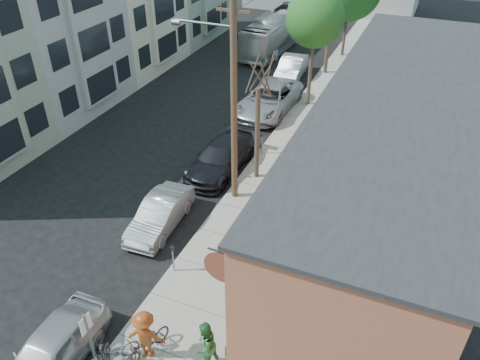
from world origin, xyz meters
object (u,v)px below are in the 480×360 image
at_px(patron_grey, 271,237).
at_px(car_4, 291,68).
at_px(tree_bare, 257,135).
at_px(patio_chair_b, 259,312).
at_px(parking_meter_far, 262,140).
at_px(car_0, 50,352).
at_px(sign_post, 90,340).
at_px(car_2, 221,157).
at_px(patron_green, 205,345).
at_px(car_1, 160,214).
at_px(patio_chair_a, 233,344).
at_px(parking_meter_near, 173,255).
at_px(car_3, 269,99).
at_px(tree_leafy_mid, 315,19).
at_px(utility_pole_near, 233,93).
at_px(parked_bike_b, 111,354).
at_px(bus, 276,32).
at_px(cyclist, 145,335).

bearing_deg(patron_grey, car_4, -160.52).
distance_m(tree_bare, patio_chair_b, 9.28).
distance_m(parking_meter_far, car_0, 14.86).
relative_size(patron_grey, car_4, 0.40).
relative_size(sign_post, car_2, 0.53).
height_order(parking_meter_far, patron_green, patron_green).
bearing_deg(car_1, patio_chair_a, -43.93).
xyz_separation_m(parking_meter_near, car_4, (-1.93, 21.01, -0.20)).
bearing_deg(car_3, tree_leafy_mid, 42.06).
xyz_separation_m(tree_leafy_mid, car_1, (-2.48, -14.56, -4.98)).
height_order(utility_pole_near, parked_bike_b, utility_pole_near).
bearing_deg(parking_meter_far, patron_green, -76.98).
distance_m(sign_post, car_2, 12.48).
xyz_separation_m(patron_grey, bus, (-8.37, 24.62, 0.39)).
distance_m(sign_post, patron_grey, 7.78).
distance_m(cyclist, car_2, 11.39).
height_order(parking_meter_far, utility_pole_near, utility_pole_near).
bearing_deg(utility_pole_near, tree_leafy_mid, 87.93).
bearing_deg(car_0, bus, 95.08).
bearing_deg(patio_chair_b, utility_pole_near, 122.91).
bearing_deg(car_3, parking_meter_near, -82.43).
distance_m(parking_meter_near, parked_bike_b, 4.39).
bearing_deg(tree_leafy_mid, car_1, -99.68).
bearing_deg(car_1, patio_chair_b, -32.19).
distance_m(tree_bare, patron_grey, 5.98).
bearing_deg(cyclist, tree_bare, -99.74).
relative_size(parking_meter_near, parked_bike_b, 0.67).
xyz_separation_m(tree_bare, car_3, (-2.08, 7.61, -1.69)).
height_order(utility_pole_near, patio_chair_b, utility_pole_near).
height_order(patio_chair_b, parked_bike_b, parked_bike_b).
bearing_deg(patio_chair_a, car_2, 92.26).
bearing_deg(tree_bare, parking_meter_near, -94.22).
height_order(sign_post, car_3, sign_post).
relative_size(utility_pole_near, car_2, 1.91).
bearing_deg(bus, tree_leafy_mid, -57.79).
distance_m(parking_meter_near, patron_grey, 3.89).
xyz_separation_m(patron_grey, car_2, (-4.60, 5.22, -0.32)).
distance_m(patron_green, car_4, 24.71).
bearing_deg(parking_meter_near, parking_meter_far, 90.00).
height_order(patio_chair_a, car_3, car_3).
height_order(tree_bare, cyclist, tree_bare).
bearing_deg(patio_chair_a, parked_bike_b, -175.49).
height_order(patio_chair_a, car_4, car_4).
xyz_separation_m(parking_meter_far, tree_bare, (0.55, -2.22, 1.56)).
distance_m(parking_meter_near, bus, 27.40).
distance_m(sign_post, tree_bare, 12.33).
height_order(parking_meter_near, car_1, parking_meter_near).
xyz_separation_m(tree_leafy_mid, cyclist, (0.54, -20.44, -4.58)).
xyz_separation_m(parking_meter_near, patio_chair_b, (3.93, -0.96, -0.39)).
bearing_deg(patio_chair_a, tree_bare, 82.48).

